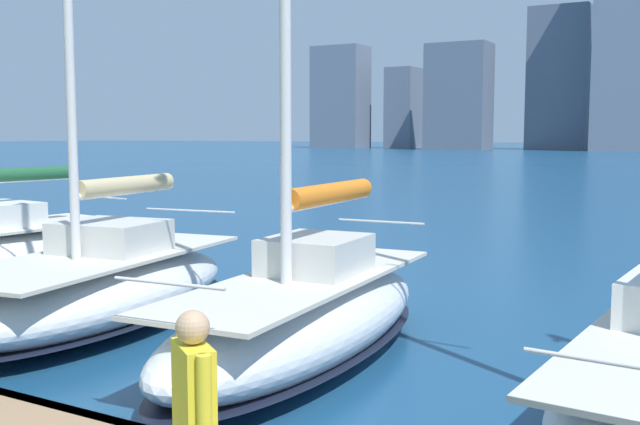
% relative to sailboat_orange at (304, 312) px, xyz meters
% --- Properties ---
extents(sailboat_orange, '(2.73, 7.15, 10.40)m').
position_rel_sailboat_orange_xyz_m(sailboat_orange, '(0.00, 0.00, 0.00)').
color(sailboat_orange, silver).
rests_on(sailboat_orange, ground).
extents(sailboat_tan, '(3.81, 7.24, 9.66)m').
position_rel_sailboat_orange_xyz_m(sailboat_tan, '(4.25, -0.02, -0.03)').
color(sailboat_tan, silver).
rests_on(sailboat_tan, ground).
extents(person_yellow_shirt, '(0.51, 0.41, 1.65)m').
position_rel_sailboat_orange_xyz_m(person_yellow_shirt, '(-2.57, 5.67, 0.86)').
color(person_yellow_shirt, '#4C473D').
rests_on(person_yellow_shirt, dock_pier).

